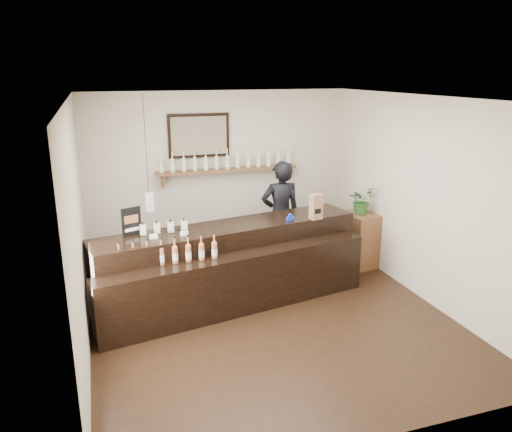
{
  "coord_description": "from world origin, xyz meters",
  "views": [
    {
      "loc": [
        -2.0,
        -5.64,
        3.12
      ],
      "look_at": [
        0.06,
        0.7,
        1.16
      ],
      "focal_mm": 35.0,
      "sensor_mm": 36.0,
      "label": 1
    }
  ],
  "objects": [
    {
      "name": "potted_plant",
      "position": [
        2.0,
        1.19,
        1.11
      ],
      "size": [
        0.5,
        0.48,
        0.45
      ],
      "primitive_type": "imported",
      "rotation": [
        0.0,
        0.0,
        0.39
      ],
      "color": "#2C6227",
      "rests_on": "side_cabinet"
    },
    {
      "name": "shopkeeper",
      "position": [
        0.75,
        1.55,
        0.99
      ],
      "size": [
        0.74,
        0.5,
        1.99
      ],
      "primitive_type": "imported",
      "rotation": [
        0.0,
        0.0,
        3.1
      ],
      "color": "black",
      "rests_on": "ground"
    },
    {
      "name": "ground",
      "position": [
        0.0,
        0.0,
        0.0
      ],
      "size": [
        5.0,
        5.0,
        0.0
      ],
      "primitive_type": "plane",
      "color": "black",
      "rests_on": "ground"
    },
    {
      "name": "paper_bag",
      "position": [
        0.94,
        0.62,
        1.24
      ],
      "size": [
        0.18,
        0.15,
        0.36
      ],
      "color": "brown",
      "rests_on": "counter"
    },
    {
      "name": "room_shell",
      "position": [
        0.0,
        0.0,
        1.7
      ],
      "size": [
        5.0,
        5.0,
        5.0
      ],
      "color": "beige",
      "rests_on": "ground"
    },
    {
      "name": "back_wall_decor",
      "position": [
        -0.14,
        2.37,
        1.75
      ],
      "size": [
        2.66,
        0.96,
        1.69
      ],
      "color": "brown",
      "rests_on": "ground"
    },
    {
      "name": "side_cabinet",
      "position": [
        2.0,
        1.19,
        0.44
      ],
      "size": [
        0.53,
        0.67,
        0.88
      ],
      "color": "brown",
      "rests_on": "ground"
    },
    {
      "name": "counter",
      "position": [
        -0.33,
        0.56,
        0.5
      ],
      "size": [
        3.85,
        1.69,
        1.23
      ],
      "color": "black",
      "rests_on": "ground"
    },
    {
      "name": "promo_sign",
      "position": [
        -1.63,
        0.69,
        1.24
      ],
      "size": [
        0.25,
        0.12,
        0.37
      ],
      "color": "black",
      "rests_on": "counter"
    },
    {
      "name": "tape_dispenser",
      "position": [
        0.57,
        0.67,
        1.1
      ],
      "size": [
        0.12,
        0.07,
        0.1
      ],
      "color": "#172DA6",
      "rests_on": "counter"
    }
  ]
}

